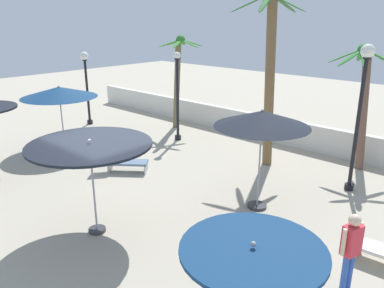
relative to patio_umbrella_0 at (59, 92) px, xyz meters
name	(u,v)px	position (x,y,z in m)	size (l,w,h in m)	color
ground_plane	(114,219)	(6.46, -2.27, -2.36)	(56.00, 56.00, 0.00)	#B2A893
boundary_wall	(284,131)	(6.46, 6.74, -1.81)	(25.20, 0.30, 1.09)	silver
patio_umbrella_0	(59,92)	(0.00, 0.00, 0.00)	(3.03, 3.03, 2.63)	#333338
patio_umbrella_2	(262,119)	(8.93, 0.99, 0.27)	(2.63, 2.63, 2.91)	#333338
patio_umbrella_3	(90,148)	(6.65, -2.92, -0.08)	(2.99, 2.99, 2.50)	#333338
patio_umbrella_4	(253,257)	(11.87, -3.74, -0.28)	(2.07, 2.07, 2.33)	#333338
palm_tree_0	(363,92)	(9.77, 6.05, 0.42)	(2.30, 2.18, 4.40)	brown
palm_tree_1	(270,64)	(7.13, 4.15, 1.34)	(2.49, 2.61, 6.16)	brown
palm_tree_2	(178,71)	(1.38, 5.44, 0.45)	(2.14, 1.96, 4.46)	brown
lamp_post_0	(361,100)	(10.43, 3.97, 0.56)	(0.40, 0.40, 4.53)	black
lamp_post_1	(86,77)	(-2.51, 2.88, 0.04)	(0.41, 0.41, 3.64)	black
lamp_post_2	(177,94)	(2.70, 4.04, -0.28)	(0.30, 0.30, 3.85)	black
lounge_chair_0	(121,161)	(3.86, 0.01, -1.96)	(1.79, 1.58, 0.82)	#B7B7BC
guest_0	(351,246)	(12.26, -0.88, -1.31)	(0.33, 0.54, 1.73)	#3359B2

